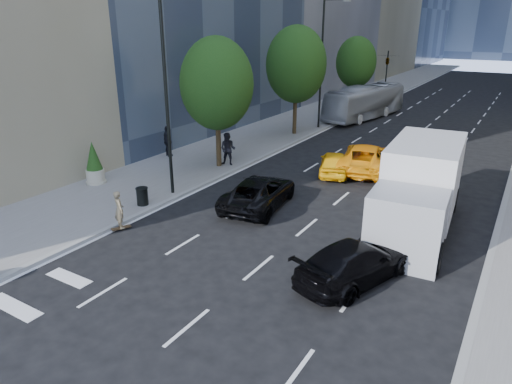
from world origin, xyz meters
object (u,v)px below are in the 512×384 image
Objects in this scene: trash_can at (142,197)px; planter_shrub at (94,163)px; skateboarder at (119,212)px; box_truck at (419,189)px; city_bus at (365,102)px; black_sedan_mercedes at (356,261)px; black_sedan_lincoln at (259,192)px.

trash_can is 0.35× the size of planter_shrub.
box_truck is (10.57, 6.45, 1.02)m from skateboarder.
skateboarder is 0.15× the size of city_bus.
planter_shrub reaches higher than black_sedan_mercedes.
city_bus reaches higher than black_sedan_mercedes.
black_sedan_lincoln is at bearing -99.55° from skateboarder.
skateboarder is at bearing 47.11° from black_sedan_lincoln.
planter_shrub is (-5.40, 3.31, 0.42)m from skateboarder.
skateboarder is 0.72× the size of planter_shrub.
black_sedan_lincoln is at bearing -14.18° from black_sedan_mercedes.
black_sedan_mercedes is (9.80, 1.31, -0.12)m from skateboarder.
black_sedan_lincoln is 0.66× the size of box_truck.
skateboarder is 0.21× the size of box_truck.
planter_shrub is (-15.20, 2.00, 0.53)m from black_sedan_mercedes.
black_sedan_mercedes is 10.85m from trash_can.
black_sedan_mercedes is 15.34m from planter_shrub.
box_truck is at bearing 19.67° from trash_can.
city_bus reaches higher than black_sedan_lincoln.
skateboarder is at bearing -66.58° from trash_can.
planter_shrub is (-9.00, -2.00, 0.52)m from black_sedan_lincoln.
black_sedan_lincoln is at bearing 33.11° from trash_can.
black_sedan_lincoln is at bearing 12.53° from planter_shrub.
black_sedan_mercedes is 6.00× the size of trash_can.
black_sedan_mercedes is at bearing 138.43° from black_sedan_lincoln.
black_sedan_mercedes is at bearing -7.50° from planter_shrub.
black_sedan_lincoln is 23.52m from city_bus.
planter_shrub is at bearing 3.78° from black_sedan_lincoln.
skateboarder is 12.43m from box_truck.
city_bus is at bearing -53.13° from black_sedan_mercedes.
planter_shrub is (-6.20, -25.34, -0.24)m from city_bus.
city_bus is at bearing 86.09° from trash_can.
black_sedan_mercedes is at bearing -102.89° from box_truck.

